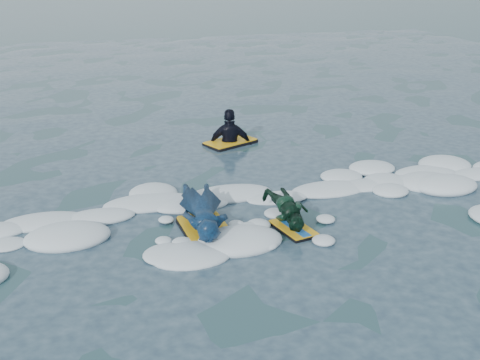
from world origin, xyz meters
TOP-DOWN VIEW (x-y plane):
  - ground at (0.00, 0.00)m, footprint 120.00×120.00m
  - foam_band at (0.00, 1.03)m, footprint 12.00×3.10m
  - prone_woman_unit at (-0.71, 0.63)m, footprint 0.83×1.82m
  - prone_child_unit at (0.50, 0.39)m, footprint 0.64×1.20m
  - waiting_rider_unit at (0.70, 4.43)m, footprint 1.21×0.98m

SIDE VIEW (x-z plane):
  - waiting_rider_unit at x=0.70m, z-range -0.84..0.75m
  - ground at x=0.00m, z-range 0.00..0.00m
  - foam_band at x=0.00m, z-range -0.15..0.15m
  - prone_child_unit at x=0.50m, z-range 0.00..0.44m
  - prone_woman_unit at x=-0.71m, z-range 0.01..0.47m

